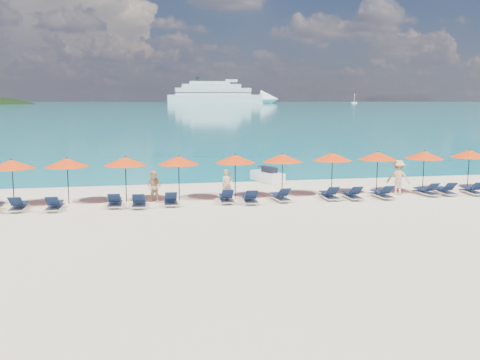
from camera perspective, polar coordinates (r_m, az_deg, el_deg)
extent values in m
plane|color=beige|center=(22.74, 1.45, -4.10)|extent=(1400.00, 1400.00, 0.00)
cube|color=#1FA9B2|center=(681.69, -10.76, 8.04)|extent=(1600.00, 1300.00, 0.01)
cube|color=white|center=(633.51, -2.71, 8.60)|extent=(110.22, 22.45, 9.98)
cone|color=white|center=(644.95, 3.17, 8.60)|extent=(22.45, 22.45, 21.96)
cube|color=white|center=(633.33, -2.90, 9.41)|extent=(88.20, 18.95, 7.99)
cube|color=white|center=(633.21, -3.08, 9.96)|extent=(68.39, 16.51, 4.99)
cube|color=white|center=(633.09, -3.27, 10.32)|extent=(46.37, 13.02, 3.49)
cube|color=black|center=(633.31, -2.90, 9.28)|extent=(89.30, 19.18, 0.90)
cube|color=black|center=(633.37, -2.90, 9.60)|extent=(87.10, 18.73, 0.90)
cylinder|color=black|center=(631.80, -4.53, 10.67)|extent=(4.39, 4.39, 5.49)
cube|color=white|center=(522.74, 2.14, 8.14)|extent=(5.23, 1.74, 1.39)
cylinder|color=white|center=(522.73, 2.14, 8.63)|extent=(0.31, 0.31, 8.71)
cube|color=white|center=(663.67, 12.08, 8.07)|extent=(6.54, 2.18, 1.74)
cylinder|color=white|center=(663.66, 12.10, 8.56)|extent=(0.39, 0.39, 10.91)
cube|color=white|center=(32.73, 2.94, 0.37)|extent=(1.71, 2.72, 0.58)
cube|color=black|center=(32.50, 3.15, 1.06)|extent=(0.84, 1.17, 0.37)
cylinder|color=black|center=(33.19, 2.36, 1.50)|extent=(0.57, 0.25, 0.06)
imported|color=tan|center=(26.45, -1.37, -0.56)|extent=(0.61, 0.44, 1.58)
imported|color=tan|center=(26.34, -9.13, -0.71)|extent=(0.88, 0.77, 1.57)
imported|color=tan|center=(29.37, 16.54, 0.26)|extent=(1.31, 1.05, 1.84)
cylinder|color=black|center=(27.13, -23.05, -0.36)|extent=(0.05, 0.05, 2.20)
cone|color=red|center=(27.01, -23.17, 1.57)|extent=(2.10, 2.10, 0.42)
sphere|color=black|center=(26.99, -23.20, 2.04)|extent=(0.08, 0.08, 0.08)
cylinder|color=black|center=(26.91, -17.88, -0.15)|extent=(0.05, 0.05, 2.20)
cone|color=red|center=(26.79, -17.97, 1.80)|extent=(2.10, 2.10, 0.42)
sphere|color=black|center=(26.77, -17.99, 2.26)|extent=(0.08, 0.08, 0.08)
cylinder|color=black|center=(26.72, -12.08, 0.02)|extent=(0.05, 0.05, 2.20)
cone|color=red|center=(26.60, -12.14, 1.98)|extent=(2.10, 2.10, 0.42)
sphere|color=black|center=(26.58, -12.16, 2.45)|extent=(0.08, 0.08, 0.08)
cylinder|color=black|center=(26.68, -6.53, 0.14)|extent=(0.05, 0.05, 2.20)
cone|color=red|center=(26.56, -6.57, 2.10)|extent=(2.10, 2.10, 0.42)
sphere|color=black|center=(26.54, -6.58, 2.58)|extent=(0.08, 0.08, 0.08)
cylinder|color=black|center=(27.16, -0.52, 0.35)|extent=(0.05, 0.05, 2.20)
cone|color=red|center=(27.04, -0.52, 2.28)|extent=(2.10, 2.10, 0.42)
sphere|color=black|center=(27.02, -0.52, 2.74)|extent=(0.08, 0.08, 0.08)
cylinder|color=black|center=(27.68, 4.54, 0.48)|extent=(0.05, 0.05, 2.20)
cone|color=red|center=(27.56, 4.56, 2.37)|extent=(2.10, 2.10, 0.42)
sphere|color=black|center=(27.54, 4.56, 2.82)|extent=(0.08, 0.08, 0.08)
cylinder|color=black|center=(28.62, 9.78, 0.65)|extent=(0.05, 0.05, 2.20)
cone|color=red|center=(28.51, 9.83, 2.48)|extent=(2.10, 2.10, 0.42)
sphere|color=black|center=(28.49, 9.84, 2.92)|extent=(0.08, 0.08, 0.08)
cylinder|color=black|center=(29.56, 14.41, 0.75)|extent=(0.05, 0.05, 2.20)
cone|color=red|center=(29.45, 14.48, 2.52)|extent=(2.10, 2.10, 0.42)
sphere|color=black|center=(29.43, 14.49, 2.95)|extent=(0.08, 0.08, 0.08)
cylinder|color=black|center=(30.74, 18.98, 0.85)|extent=(0.05, 0.05, 2.20)
cone|color=red|center=(30.64, 19.06, 2.55)|extent=(2.10, 2.10, 0.42)
sphere|color=black|center=(30.62, 19.08, 2.96)|extent=(0.08, 0.08, 0.08)
cylinder|color=black|center=(32.34, 23.18, 0.98)|extent=(0.05, 0.05, 2.20)
cone|color=red|center=(32.24, 23.28, 2.60)|extent=(2.10, 2.10, 0.42)
sphere|color=black|center=(32.23, 23.30, 2.99)|extent=(0.08, 0.08, 0.08)
cube|color=silver|center=(26.26, -22.51, -2.73)|extent=(0.67, 1.72, 0.06)
cube|color=#0B1833|center=(26.47, -22.41, -2.28)|extent=(0.58, 1.11, 0.04)
cube|color=#0B1833|center=(25.66, -22.84, -2.07)|extent=(0.56, 0.55, 0.43)
cube|color=silver|center=(25.78, -19.13, -2.74)|extent=(0.70, 1.73, 0.06)
cube|color=#0B1833|center=(25.99, -19.04, -2.29)|extent=(0.60, 1.12, 0.04)
cube|color=#0B1833|center=(25.18, -19.40, -2.07)|extent=(0.57, 0.56, 0.43)
cube|color=silver|center=(25.78, -13.18, -2.50)|extent=(0.67, 1.72, 0.06)
cube|color=#0B1833|center=(25.99, -13.15, -2.04)|extent=(0.58, 1.12, 0.04)
cube|color=#0B1833|center=(25.16, -13.29, -1.82)|extent=(0.57, 0.55, 0.43)
cube|color=silver|center=(25.46, -10.71, -2.55)|extent=(0.69, 1.72, 0.06)
cube|color=#0B1833|center=(25.68, -10.70, -2.10)|extent=(0.60, 1.12, 0.04)
cube|color=#0B1833|center=(24.85, -10.78, -1.87)|extent=(0.57, 0.56, 0.43)
cube|color=silver|center=(25.73, -7.41, -2.36)|extent=(0.65, 1.71, 0.06)
cube|color=#0B1833|center=(25.94, -7.45, -1.91)|extent=(0.57, 1.11, 0.04)
cube|color=#0B1833|center=(25.11, -7.37, -1.68)|extent=(0.56, 0.55, 0.43)
cube|color=silver|center=(26.14, -1.49, -2.12)|extent=(0.70, 1.73, 0.06)
cube|color=#0B1833|center=(26.35, -1.55, -1.67)|extent=(0.60, 1.13, 0.04)
cube|color=#0B1833|center=(25.52, -1.34, -1.44)|extent=(0.58, 0.56, 0.43)
cube|color=silver|center=(25.99, 1.07, -2.18)|extent=(0.76, 1.74, 0.06)
cube|color=#0B1833|center=(26.20, 1.00, -1.73)|extent=(0.64, 1.14, 0.04)
cube|color=#0B1833|center=(25.38, 1.24, -1.50)|extent=(0.59, 0.58, 0.43)
cube|color=silver|center=(26.60, 4.28, -1.95)|extent=(0.79, 1.75, 0.06)
cube|color=#0B1833|center=(26.80, 4.09, -1.52)|extent=(0.66, 1.15, 0.04)
cube|color=#0B1833|center=(26.02, 4.73, -1.27)|extent=(0.60, 0.59, 0.43)
cube|color=silver|center=(27.35, 9.46, -1.75)|extent=(0.68, 1.72, 0.06)
cube|color=#0B1833|center=(27.56, 9.30, -1.33)|extent=(0.59, 1.12, 0.04)
cube|color=#0B1833|center=(26.77, 9.85, -1.09)|extent=(0.57, 0.56, 0.43)
cube|color=silver|center=(27.63, 11.82, -1.71)|extent=(0.65, 1.71, 0.06)
cube|color=#0B1833|center=(27.83, 11.64, -1.30)|extent=(0.57, 1.11, 0.04)
cube|color=#0B1833|center=(27.06, 12.28, -1.06)|extent=(0.56, 0.55, 0.43)
cube|color=silver|center=(28.23, 14.90, -1.60)|extent=(0.67, 1.72, 0.06)
cube|color=#0B1833|center=(28.43, 14.68, -1.20)|extent=(0.58, 1.12, 0.04)
cube|color=#0B1833|center=(27.69, 15.46, -0.96)|extent=(0.57, 0.55, 0.43)
cube|color=silver|center=(29.75, 19.21, -1.28)|extent=(0.76, 1.75, 0.06)
cube|color=#0B1833|center=(29.93, 18.95, -0.90)|extent=(0.64, 1.14, 0.04)
cube|color=#0B1833|center=(29.25, 19.86, -0.66)|extent=(0.59, 0.58, 0.43)
cube|color=silver|center=(30.31, 20.99, -1.20)|extent=(0.75, 1.74, 0.06)
cube|color=#0B1833|center=(30.50, 20.80, -0.83)|extent=(0.64, 1.14, 0.04)
cube|color=#0B1833|center=(29.77, 21.52, -0.60)|extent=(0.59, 0.58, 0.43)
cube|color=silver|center=(30.93, 23.50, -1.16)|extent=(0.79, 1.75, 0.06)
cube|color=#0B1833|center=(31.12, 23.30, -0.79)|extent=(0.66, 1.15, 0.04)
cube|color=#0B1833|center=(30.39, 24.04, -0.57)|extent=(0.60, 0.59, 0.43)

